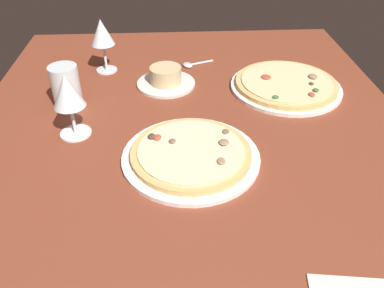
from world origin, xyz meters
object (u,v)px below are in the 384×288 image
(ramekin_on_saucer, at_px, (166,78))
(water_glass, at_px, (67,89))
(wine_glass_near, at_px, (68,93))
(pizza_main, at_px, (191,154))
(wine_glass_far, at_px, (102,34))
(pizza_side, at_px, (286,85))
(spoon, at_px, (191,64))

(ramekin_on_saucer, height_order, water_glass, water_glass)
(ramekin_on_saucer, distance_m, wine_glass_near, 0.34)
(pizza_main, relative_size, wine_glass_near, 1.94)
(ramekin_on_saucer, relative_size, wine_glass_far, 1.05)
(pizza_main, bearing_deg, ramekin_on_saucer, 8.64)
(pizza_side, height_order, ramekin_on_saucer, ramekin_on_saucer)
(pizza_side, bearing_deg, wine_glass_near, 109.30)
(pizza_main, height_order, ramekin_on_saucer, ramekin_on_saucer)
(wine_glass_far, xyz_separation_m, spoon, (0.02, -0.26, -0.11))
(wine_glass_near, distance_m, spoon, 0.48)
(spoon, bearing_deg, water_glass, 124.15)
(pizza_main, bearing_deg, wine_glass_near, 67.40)
(pizza_side, relative_size, water_glass, 2.78)
(pizza_main, height_order, spoon, pizza_main)
(ramekin_on_saucer, height_order, wine_glass_near, wine_glass_near)
(wine_glass_near, bearing_deg, pizza_side, -70.70)
(ramekin_on_saucer, bearing_deg, pizza_main, -171.36)
(pizza_main, xyz_separation_m, water_glass, (0.25, 0.31, 0.04))
(spoon, bearing_deg, wine_glass_near, 140.79)
(ramekin_on_saucer, xyz_separation_m, spoon, (0.13, -0.08, -0.02))
(wine_glass_far, relative_size, wine_glass_near, 1.03)
(ramekin_on_saucer, distance_m, water_glass, 0.28)
(ramekin_on_saucer, height_order, spoon, ramekin_on_saucer)
(pizza_side, xyz_separation_m, wine_glass_far, (0.15, 0.53, 0.11))
(pizza_main, distance_m, pizza_side, 0.42)
(ramekin_on_saucer, distance_m, wine_glass_far, 0.23)
(pizza_main, relative_size, water_glass, 2.69)
(water_glass, bearing_deg, ramekin_on_saucer, -68.17)
(pizza_side, bearing_deg, spoon, 57.20)
(wine_glass_far, height_order, wine_glass_near, wine_glass_far)
(ramekin_on_saucer, relative_size, spoon, 1.61)
(pizza_main, height_order, wine_glass_near, wine_glass_near)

